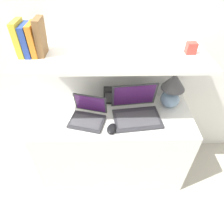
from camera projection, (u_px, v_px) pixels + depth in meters
ground_plane at (113, 191)px, 1.90m from camera, size 12.00×12.00×0.00m
wall_back at (113, 47)px, 1.57m from camera, size 6.00×0.05×2.40m
desk at (113, 145)px, 1.85m from camera, size 1.27×0.51×0.76m
back_riser at (113, 106)px, 1.90m from camera, size 1.27×0.04×1.24m
shelf at (113, 56)px, 1.34m from camera, size 1.27×0.46×0.03m
table_lamp at (172, 89)px, 1.59m from camera, size 0.19×0.19×0.31m
laptop_large at (136, 111)px, 1.57m from camera, size 0.39×0.33×0.25m
laptop_small at (88, 116)px, 1.55m from camera, size 0.31×0.27×0.19m
computer_mouse at (112, 129)px, 1.47m from camera, size 0.10×0.12×0.04m
router_box at (111, 95)px, 1.69m from camera, size 0.13×0.07×0.14m
book_yellow at (20, 38)px, 1.25m from camera, size 0.04×0.14×0.22m
book_blue at (27, 40)px, 1.26m from camera, size 0.04×0.14×0.20m
book_orange at (34, 40)px, 1.26m from camera, size 0.04×0.14×0.21m
book_brown at (40, 37)px, 1.25m from camera, size 0.05×0.12×0.24m
shelf_gadget at (191, 48)px, 1.31m from camera, size 0.07×0.05×0.08m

